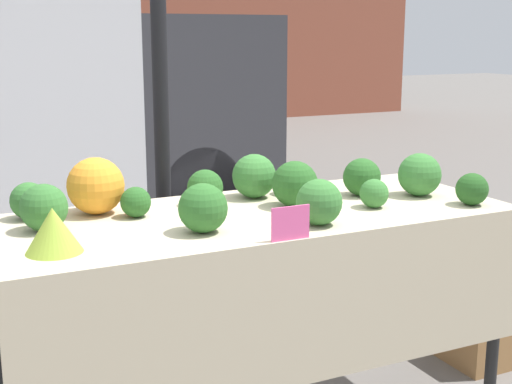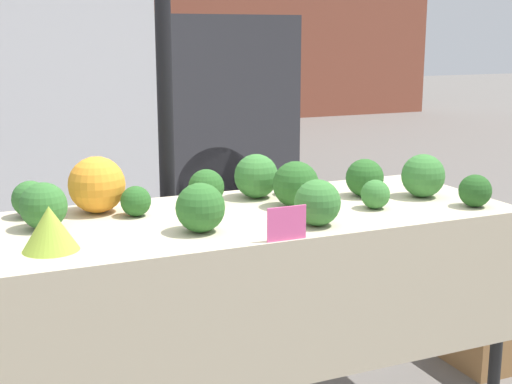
{
  "view_description": "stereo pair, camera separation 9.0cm",
  "coord_description": "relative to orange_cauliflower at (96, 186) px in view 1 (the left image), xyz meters",
  "views": [
    {
      "loc": [
        -1.14,
        -2.38,
        1.58
      ],
      "look_at": [
        0.0,
        0.0,
        0.99
      ],
      "focal_mm": 50.0,
      "sensor_mm": 36.0,
      "label": 1
    },
    {
      "loc": [
        -1.06,
        -2.42,
        1.58
      ],
      "look_at": [
        0.0,
        0.0,
        0.99
      ],
      "focal_mm": 50.0,
      "sensor_mm": 36.0,
      "label": 2
    }
  ],
  "objects": [
    {
      "name": "broccoli_head_6",
      "position": [
        -0.24,
        0.03,
        -0.04
      ],
      "size": [
        0.14,
        0.14,
        0.14
      ],
      "color": "#336B2D",
      "rests_on": "market_table"
    },
    {
      "name": "broccoli_head_4",
      "position": [
        0.65,
        -0.01,
        -0.02
      ],
      "size": [
        0.18,
        0.18,
        0.18
      ],
      "color": "#387533",
      "rests_on": "market_table"
    },
    {
      "name": "broccoli_head_2",
      "position": [
        1.3,
        -0.28,
        -0.02
      ],
      "size": [
        0.18,
        0.18,
        0.18
      ],
      "color": "#387533",
      "rests_on": "market_table"
    },
    {
      "name": "broccoli_head_7",
      "position": [
        0.73,
        -0.23,
        -0.02
      ],
      "size": [
        0.18,
        0.18,
        0.18
      ],
      "color": "#285B23",
      "rests_on": "market_table"
    },
    {
      "name": "broccoli_head_11",
      "position": [
        1.38,
        -0.51,
        -0.04
      ],
      "size": [
        0.13,
        0.13,
        0.13
      ],
      "color": "#23511E",
      "rests_on": "market_table"
    },
    {
      "name": "broccoli_head_12",
      "position": [
        0.84,
        -0.03,
        -0.04
      ],
      "size": [
        0.14,
        0.14,
        0.14
      ],
      "color": "#285B23",
      "rests_on": "market_table"
    },
    {
      "name": "produce_crate",
      "position": [
        1.84,
        -0.14,
        -0.85
      ],
      "size": [
        0.37,
        0.36,
        0.34
      ],
      "color": "#9E7042",
      "rests_on": "ground_plane"
    },
    {
      "name": "price_sign",
      "position": [
        0.5,
        -0.63,
        -0.05
      ],
      "size": [
        0.14,
        0.01,
        0.11
      ],
      "color": "#F45B9E",
      "rests_on": "market_table"
    },
    {
      "name": "market_table",
      "position": [
        0.55,
        -0.31,
        -0.23
      ],
      "size": [
        1.97,
        0.79,
        0.91
      ],
      "color": "beige",
      "rests_on": "ground_plane"
    },
    {
      "name": "broccoli_head_5",
      "position": [
        0.27,
        -0.42,
        -0.02
      ],
      "size": [
        0.17,
        0.17,
        0.17
      ],
      "color": "#2D6628",
      "rests_on": "market_table"
    },
    {
      "name": "broccoli_head_10",
      "position": [
        0.42,
        -0.05,
        -0.04
      ],
      "size": [
        0.14,
        0.14,
        0.14
      ],
      "color": "#285B23",
      "rests_on": "market_table"
    },
    {
      "name": "orange_cauliflower",
      "position": [
        0.0,
        0.0,
        0.0
      ],
      "size": [
        0.22,
        0.22,
        0.22
      ],
      "color": "orange",
      "rests_on": "market_table"
    },
    {
      "name": "broccoli_head_1",
      "position": [
        0.68,
        -0.5,
        -0.02
      ],
      "size": [
        0.17,
        0.17,
        0.17
      ],
      "color": "#387533",
      "rests_on": "market_table"
    },
    {
      "name": "broccoli_head_3",
      "position": [
        0.12,
        -0.11,
        -0.05
      ],
      "size": [
        0.11,
        0.11,
        0.11
      ],
      "color": "#285B23",
      "rests_on": "market_table"
    },
    {
      "name": "broccoli_head_0",
      "position": [
        1.08,
        -0.18,
        -0.03
      ],
      "size": [
        0.16,
        0.16,
        0.16
      ],
      "color": "#285B23",
      "rests_on": "market_table"
    },
    {
      "name": "tent_pole",
      "position": [
        0.39,
        0.39,
        0.15
      ],
      "size": [
        0.07,
        0.07,
        2.34
      ],
      "color": "black",
      "rests_on": "ground_plane"
    },
    {
      "name": "broccoli_head_8",
      "position": [
        -0.22,
        -0.16,
        -0.03
      ],
      "size": [
        0.17,
        0.17,
        0.17
      ],
      "color": "#336B2D",
      "rests_on": "market_table"
    },
    {
      "name": "romanesco_head",
      "position": [
        -0.23,
        -0.43,
        -0.04
      ],
      "size": [
        0.18,
        0.18,
        0.14
      ],
      "color": "#93B238",
      "rests_on": "market_table"
    },
    {
      "name": "broccoli_head_9",
      "position": [
        1.0,
        -0.37,
        -0.05
      ],
      "size": [
        0.11,
        0.11,
        0.11
      ],
      "color": "#387533",
      "rests_on": "market_table"
    }
  ]
}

